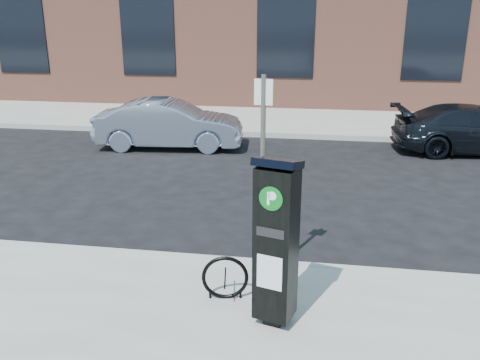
% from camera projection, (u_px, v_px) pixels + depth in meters
% --- Properties ---
extents(ground, '(120.00, 120.00, 0.00)m').
position_uv_depth(ground, '(220.00, 267.00, 7.29)').
color(ground, black).
rests_on(ground, ground).
extents(sidewalk_far, '(60.00, 12.00, 0.15)m').
position_uv_depth(sidewalk_far, '(287.00, 101.00, 20.39)').
color(sidewalk_far, gray).
rests_on(sidewalk_far, ground).
extents(curb_near, '(60.00, 0.12, 0.16)m').
position_uv_depth(curb_near, '(220.00, 263.00, 7.24)').
color(curb_near, '#9E9B93').
rests_on(curb_near, ground).
extents(curb_far, '(60.00, 0.12, 0.16)m').
position_uv_depth(curb_far, '(273.00, 135.00, 14.78)').
color(curb_far, '#9E9B93').
rests_on(curb_far, ground).
extents(parking_kiosk, '(0.54, 0.50, 1.95)m').
position_uv_depth(parking_kiosk, '(276.00, 241.00, 5.42)').
color(parking_kiosk, black).
rests_on(parking_kiosk, sidewalk_near).
extents(sign_pole, '(0.23, 0.21, 2.62)m').
position_uv_depth(sign_pole, '(262.00, 179.00, 6.46)').
color(sign_pole, '#4A4641').
rests_on(sign_pole, sidewalk_near).
extents(bike_rack, '(0.57, 0.14, 0.57)m').
position_uv_depth(bike_rack, '(225.00, 278.00, 6.12)').
color(bike_rack, black).
rests_on(bike_rack, sidewalk_near).
extents(car_silver, '(3.99, 1.72, 1.28)m').
position_uv_depth(car_silver, '(169.00, 124.00, 13.52)').
color(car_silver, '#8694AB').
rests_on(car_silver, ground).
extents(car_dark, '(4.35, 2.11, 1.22)m').
position_uv_depth(car_dark, '(477.00, 129.00, 13.05)').
color(car_dark, black).
rests_on(car_dark, ground).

